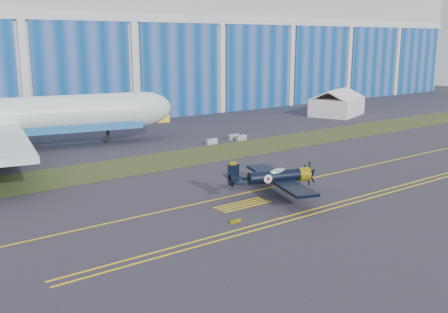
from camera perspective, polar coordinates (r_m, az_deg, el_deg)
ground at (r=71.25m, az=9.24°, el=-0.94°), size 260.00×260.00×0.00m
grass_median at (r=81.30m, az=2.13°, el=0.91°), size 260.00×10.00×0.02m
hangar at (r=129.71m, az=-14.44°, el=11.53°), size 220.00×45.70×30.00m
taxiway_centreline at (r=67.99m, az=12.27°, el=-1.71°), size 200.00×0.20×0.02m
edge_line_near at (r=62.45m, az=18.85°, el=-3.38°), size 80.00×0.20×0.02m
edge_line_far at (r=62.99m, az=18.10°, el=-3.19°), size 80.00×0.20×0.02m
hold_short_ladder at (r=53.70m, az=2.05°, el=-5.26°), size 6.00×2.40×0.02m
guard_board_left at (r=48.40m, az=1.26°, el=-7.07°), size 1.20×0.15×0.35m
warbird at (r=56.28m, az=5.52°, el=-2.19°), size 14.62×16.08×3.95m
tent at (r=119.75m, az=12.21°, el=5.80°), size 15.01×13.14×5.81m
shipping_container at (r=102.86m, az=-14.45°, el=3.66°), size 6.07×4.03×2.44m
tug at (r=108.18m, az=-6.69°, el=4.13°), size 2.85×2.18×1.47m
gse_box at (r=140.16m, az=12.89°, el=5.86°), size 2.89×1.73×1.66m
barrier_a at (r=84.33m, az=-1.34°, el=1.63°), size 2.01×0.63×0.90m
barrier_b at (r=87.65m, az=1.89°, el=2.05°), size 2.04×0.75×0.90m
barrier_c at (r=88.48m, az=1.05°, el=2.15°), size 2.02×0.68×0.90m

